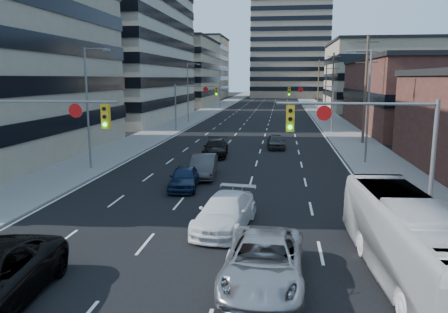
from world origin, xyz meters
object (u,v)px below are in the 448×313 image
white_van (225,212)px  transit_bus (412,241)px  silver_suv (264,262)px  sedan_blue (184,178)px

white_van → transit_bus: 8.23m
silver_suv → sedan_blue: bearing=115.9°
white_van → silver_suv: silver_suv is taller
silver_suv → transit_bus: 5.06m
silver_suv → transit_bus: (4.94, 0.91, 0.64)m
white_van → silver_suv: bearing=-61.6°
white_van → sedan_blue: size_ratio=1.27×
white_van → silver_suv: 5.67m
white_van → sedan_blue: (-3.47, 6.86, -0.06)m
transit_bus → silver_suv: bearing=-173.5°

